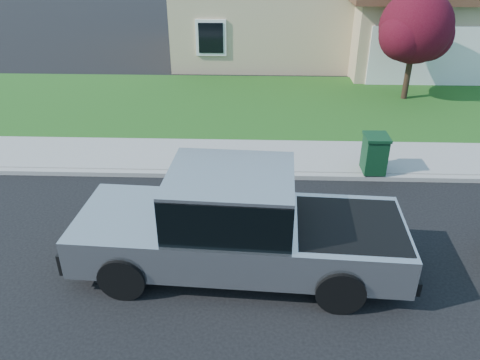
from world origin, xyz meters
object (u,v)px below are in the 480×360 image
pickup_truck (238,226)px  woman (264,192)px  trash_bin (375,153)px  ornamental_tree (416,31)px

pickup_truck → woman: 1.63m
pickup_truck → trash_bin: 5.11m
woman → trash_bin: (2.86, 2.31, -0.12)m
woman → ornamental_tree: size_ratio=0.43×
woman → ornamental_tree: bearing=-142.0°
ornamental_tree → trash_bin: bearing=-112.3°
woman → trash_bin: size_ratio=1.66×
trash_bin → pickup_truck: bearing=-131.7°
trash_bin → ornamental_tree: bearing=67.0°
pickup_truck → ornamental_tree: 11.69m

